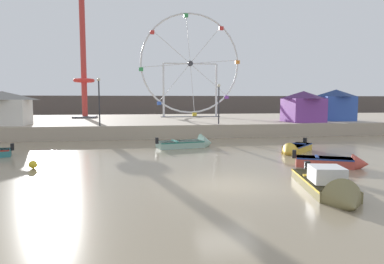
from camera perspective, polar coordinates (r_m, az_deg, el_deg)
ground_plane at (r=14.20m, az=5.93°, el=-9.01°), size 240.00×240.00×0.00m
quay_promenade at (r=42.48m, az=-4.17°, el=1.54°), size 110.00×24.38×1.25m
distant_town_skyline at (r=69.75m, az=-6.10°, el=4.37°), size 140.00×3.00×4.40m
motorboat_faded_red at (r=19.21m, az=23.26°, el=-4.76°), size 3.71×2.47×1.09m
motorboat_seafoam at (r=25.22m, az=-0.23°, el=-1.98°), size 4.57×2.36×1.47m
motorboat_mustard_yellow at (r=23.45m, az=17.16°, el=-2.77°), size 3.39×3.33×1.10m
motorboat_olive_wood at (r=13.58m, az=22.72°, el=-8.85°), size 2.48×5.35×1.49m
ferris_wheel_white_frame at (r=45.69m, az=-0.30°, el=11.39°), size 13.70×1.20×13.91m
drop_tower_red_tower at (r=45.30m, az=-18.08°, el=10.54°), size 2.80×2.80×16.40m
carnival_booth_white_ticket at (r=35.18m, az=-29.70°, el=3.67°), size 4.83×3.75×3.11m
carnival_booth_blue_tent at (r=40.62m, az=23.40°, el=4.35°), size 3.99×3.42×3.47m
carnival_booth_purple_stall at (r=37.12m, az=18.51°, el=4.27°), size 4.03×3.93×3.24m
promenade_lamp_near at (r=32.02m, az=4.62°, el=5.88°), size 0.32×0.32×3.85m
promenade_lamp_far at (r=30.73m, az=-15.65°, el=6.15°), size 0.32×0.32×4.27m
mooring_buoy_orange at (r=19.20m, az=-25.58°, el=-5.03°), size 0.44×0.44×0.44m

